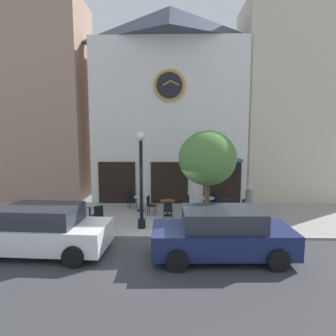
{
  "coord_description": "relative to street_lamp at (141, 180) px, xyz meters",
  "views": [
    {
      "loc": [
        0.66,
        -10.07,
        3.85
      ],
      "look_at": [
        0.3,
        2.66,
        2.29
      ],
      "focal_mm": 30.19,
      "sensor_mm": 36.0,
      "label": 1
    }
  ],
  "objects": [
    {
      "name": "cafe_table_rightmost",
      "position": [
        1.02,
        1.77,
        -1.48
      ],
      "size": [
        0.7,
        0.7,
        0.73
      ],
      "color": "black",
      "rests_on": "ground_plane"
    },
    {
      "name": "cafe_table_center_right",
      "position": [
        -2.39,
        0.81,
        -1.52
      ],
      "size": [
        0.6,
        0.6,
        0.73
      ],
      "color": "black",
      "rests_on": "ground_plane"
    },
    {
      "name": "ground_plane",
      "position": [
        0.74,
        -1.44,
        -2.02
      ],
      "size": [
        26.54,
        11.29,
        0.13
      ],
      "color": "gray"
    },
    {
      "name": "cafe_chair_under_awning",
      "position": [
        1.05,
        0.92,
        -1.47
      ],
      "size": [
        0.42,
        0.42,
        0.9
      ],
      "color": "black",
      "rests_on": "ground_plane"
    },
    {
      "name": "cafe_chair_near_tree",
      "position": [
        -0.92,
        3.18,
        -1.47
      ],
      "size": [
        0.55,
        0.55,
        0.9
      ],
      "color": "black",
      "rests_on": "ground_plane"
    },
    {
      "name": "cafe_chair_facing_street",
      "position": [
        4.45,
        1.51,
        -1.47
      ],
      "size": [
        0.57,
        0.57,
        0.9
      ],
      "color": "black",
      "rests_on": "ground_plane"
    },
    {
      "name": "cafe_chair_near_lamp",
      "position": [
        2.08,
        2.2,
        -1.47
      ],
      "size": [
        0.46,
        0.46,
        0.9
      ],
      "color": "black",
      "rests_on": "ground_plane"
    },
    {
      "name": "street_lamp",
      "position": [
        0.0,
        0.0,
        0.0
      ],
      "size": [
        0.36,
        0.36,
        3.93
      ],
      "color": "black",
      "rests_on": "ground_plane"
    },
    {
      "name": "street_tree",
      "position": [
        2.6,
        -0.47,
        0.91
      ],
      "size": [
        2.2,
        1.98,
        3.97
      ],
      "color": "brown",
      "rests_on": "ground_plane"
    },
    {
      "name": "parked_car_white",
      "position": [
        -2.95,
        -2.52,
        -1.24
      ],
      "size": [
        4.37,
        2.16,
        1.55
      ],
      "color": "white",
      "rests_on": "ground_plane"
    },
    {
      "name": "neighbor_building_left",
      "position": [
        -7.24,
        5.97,
        3.77
      ],
      "size": [
        6.49,
        3.52,
        11.52
      ],
      "color": "#9E7A66",
      "rests_on": "ground_plane"
    },
    {
      "name": "cafe_table_leftmost",
      "position": [
        -0.37,
        2.58,
        -1.5
      ],
      "size": [
        0.67,
        0.67,
        0.73
      ],
      "color": "black",
      "rests_on": "ground_plane"
    },
    {
      "name": "cafe_chair_by_entrance",
      "position": [
        3.28,
        2.9,
        -1.47
      ],
      "size": [
        0.56,
        0.56,
        0.9
      ],
      "color": "black",
      "rests_on": "ground_plane"
    },
    {
      "name": "cafe_chair_facing_wall",
      "position": [
        0.18,
        1.93,
        -1.47
      ],
      "size": [
        0.48,
        0.48,
        0.9
      ],
      "color": "black",
      "rests_on": "ground_plane"
    },
    {
      "name": "cafe_chair_corner",
      "position": [
        -1.83,
        0.12,
        -1.47
      ],
      "size": [
        0.55,
        0.55,
        0.9
      ],
      "color": "black",
      "rests_on": "ground_plane"
    },
    {
      "name": "clock_building",
      "position": [
        1.04,
        5.63,
        3.67
      ],
      "size": [
        8.71,
        4.25,
        10.99
      ],
      "color": "silver",
      "rests_on": "ground_plane"
    },
    {
      "name": "neighbor_building_right",
      "position": [
        8.47,
        6.15,
        3.62
      ],
      "size": [
        6.38,
        3.89,
        11.23
      ],
      "color": "beige",
      "rests_on": "ground_plane"
    },
    {
      "name": "pedestrian_grey",
      "position": [
        4.52,
        0.68,
        -1.14
      ],
      "size": [
        0.33,
        0.33,
        1.67
      ],
      "color": "#2D2D38",
      "rests_on": "ground_plane"
    },
    {
      "name": "cafe_table_center",
      "position": [
        3.95,
        2.22,
        -1.47
      ],
      "size": [
        0.74,
        0.74,
        0.73
      ],
      "color": "black",
      "rests_on": "ground_plane"
    },
    {
      "name": "parked_car_navy",
      "position": [
        2.83,
        -2.71,
        -1.24
      ],
      "size": [
        4.36,
        2.15,
        1.55
      ],
      "color": "navy",
      "rests_on": "ground_plane"
    },
    {
      "name": "cafe_table_near_door",
      "position": [
        2.91,
        2.2,
        -1.44
      ],
      "size": [
        0.74,
        0.74,
        0.77
      ],
      "color": "black",
      "rests_on": "ground_plane"
    }
  ]
}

